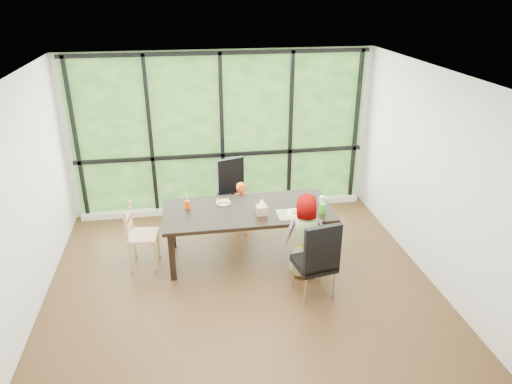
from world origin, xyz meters
TOP-DOWN VIEW (x-y plane):
  - ground at (0.00, 0.00)m, footprint 5.00×5.00m
  - back_wall at (0.00, 2.25)m, footprint 5.00×0.00m
  - foliage_backdrop at (0.00, 2.23)m, footprint 4.80×0.02m
  - window_mullions at (0.00, 2.19)m, footprint 4.80×0.06m
  - window_sill at (0.00, 2.15)m, footprint 4.80×0.12m
  - dining_table at (0.19, 0.60)m, footprint 2.35×1.08m
  - chair_window_leather at (0.14, 1.59)m, footprint 0.59×0.59m
  - chair_interior_leather at (0.86, -0.46)m, footprint 0.53×0.53m
  - chair_end_beech at (-1.27, 0.62)m, footprint 0.44×0.46m
  - child_toddler at (0.19, 1.23)m, footprint 0.33×0.22m
  - child_older at (0.88, 0.01)m, footprint 0.62×0.44m
  - placemat at (0.79, 0.34)m, footprint 0.45×0.33m
  - plate_far at (-0.13, 0.84)m, footprint 0.21×0.21m
  - plate_near at (0.82, 0.36)m, footprint 0.26×0.26m
  - orange_cup at (-0.64, 0.77)m, footprint 0.07×0.07m
  - green_cup at (1.18, 0.32)m, footprint 0.09×0.09m
  - white_mug at (1.27, 0.65)m, footprint 0.09×0.09m
  - tissue_box at (0.35, 0.41)m, footprint 0.14×0.14m
  - crepe_rolls_far at (-0.13, 0.84)m, footprint 0.20×0.12m
  - crepe_rolls_near at (0.82, 0.36)m, footprint 0.15×0.12m
  - straw_white at (-0.64, 0.77)m, footprint 0.01×0.04m
  - straw_pink at (1.18, 0.32)m, footprint 0.01×0.04m
  - tissue at (0.35, 0.41)m, footprint 0.12×0.12m

SIDE VIEW (x-z plane):
  - ground at x=0.00m, z-range 0.00..0.00m
  - window_sill at x=0.00m, z-range 0.00..0.10m
  - dining_table at x=0.19m, z-range 0.00..0.75m
  - child_toddler at x=0.19m, z-range 0.00..0.88m
  - chair_end_beech at x=-1.27m, z-range 0.00..0.90m
  - chair_window_leather at x=0.14m, z-range 0.00..1.08m
  - chair_interior_leather at x=0.86m, z-range 0.00..1.08m
  - child_older at x=0.88m, z-range 0.00..1.17m
  - placemat at x=0.79m, z-range 0.75..0.76m
  - plate_far at x=-0.13m, z-range 0.75..0.76m
  - plate_near at x=0.82m, z-range 0.75..0.77m
  - crepe_rolls_far at x=-0.13m, z-range 0.76..0.80m
  - crepe_rolls_near at x=0.82m, z-range 0.77..0.80m
  - white_mug at x=1.27m, z-range 0.75..0.84m
  - orange_cup at x=-0.64m, z-range 0.75..0.86m
  - tissue_box at x=0.35m, z-range 0.75..0.87m
  - green_cup at x=1.18m, z-range 0.75..0.89m
  - straw_white at x=-0.64m, z-range 0.80..1.00m
  - straw_pink at x=1.18m, z-range 0.83..1.03m
  - tissue at x=0.35m, z-range 0.87..0.98m
  - back_wall at x=0.00m, z-range -1.15..3.85m
  - foliage_backdrop at x=0.00m, z-range 0.03..2.67m
  - window_mullions at x=0.00m, z-range 0.03..2.67m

